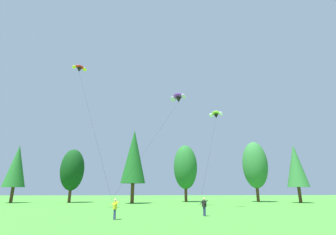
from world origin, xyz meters
TOP-DOWN VIEW (x-y plane):
  - treeline_tree_b at (-29.89, 54.55)m, footprint 4.06×4.06m
  - treeline_tree_c at (-18.96, 54.79)m, footprint 4.62×4.62m
  - treeline_tree_d at (-6.41, 51.14)m, footprint 4.64×4.64m
  - treeline_tree_e at (4.23, 56.59)m, footprint 4.98×4.98m
  - treeline_tree_f at (19.09, 55.63)m, footprint 5.16×5.16m
  - treeline_tree_g at (25.88, 51.82)m, footprint 4.09×4.09m
  - kite_flyer_near at (-5.67, 25.26)m, footprint 0.73×0.75m
  - kite_flyer_mid at (2.53, 27.80)m, footprint 0.73×0.75m
  - parafoil_kite_high_purple at (1.50, 42.16)m, footprint 8.95×18.43m
  - parafoil_kite_mid_lime_white at (6.86, 38.35)m, footprint 5.68×11.64m
  - parafoil_kite_far_red_yellow at (-13.33, 35.55)m, footprint 8.41×11.27m

SIDE VIEW (x-z plane):
  - kite_flyer_near at x=-5.67m, z-range 0.15..1.84m
  - kite_flyer_mid at x=2.53m, z-range 0.15..1.84m
  - treeline_tree_c at x=-18.96m, z-range 1.10..11.53m
  - treeline_tree_b at x=-29.89m, z-range 1.41..12.59m
  - treeline_tree_g at x=25.88m, z-range 1.43..12.74m
  - treeline_tree_e at x=4.23m, z-range 1.24..13.00m
  - treeline_tree_f at x=19.09m, z-range 1.31..13.77m
  - treeline_tree_d at x=-6.41m, z-range 1.75..15.58m
  - parafoil_kite_mid_lime_white at x=6.86m, z-range 7.21..19.64m
  - parafoil_kite_high_purple at x=1.50m, z-range 9.14..25.81m
  - parafoil_kite_far_red_yellow at x=-13.33m, z-range 10.14..28.21m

